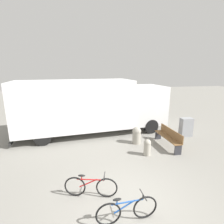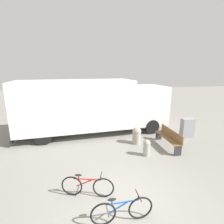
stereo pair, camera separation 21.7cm
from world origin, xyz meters
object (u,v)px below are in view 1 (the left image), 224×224
Objects in this scene: bicycle_middle at (127,210)px; bollard_near_bench at (147,147)px; bicycle_near at (91,186)px; delivery_truck at (92,105)px; bollard_far_bench at (137,135)px; utility_box at (186,127)px; park_bench at (169,137)px.

bicycle_middle is 3.72m from bollard_near_bench.
bicycle_middle is (0.82, -1.08, 0.00)m from bicycle_near.
delivery_truck is 5.66× the size of bicycle_near.
delivery_truck reaches higher than bollard_far_bench.
utility_box is (3.09, 0.39, 0.06)m from bollard_far_bench.
bicycle_middle is 6.97m from utility_box.
bollard_far_bench is at bearing 91.53° from bollard_near_bench.
delivery_truck reaches higher than bicycle_near.
bicycle_middle is 1.82× the size of bollard_far_bench.
delivery_truck is at bearing 99.03° from bicycle_near.
delivery_truck reaches higher than park_bench.
bicycle_near is 1.47× the size of utility_box.
bollard_near_bench is (2.69, 2.13, 0.06)m from bicycle_near.
park_bench is 1.26× the size of bicycle_near.
park_bench is 2.23× the size of bollard_far_bench.
delivery_truck is 4.59m from park_bench.
bollard_far_bench is (-0.04, 1.32, 0.06)m from bollard_near_bench.
bollard_near_bench is (-1.41, -0.67, -0.10)m from park_bench.
bollard_far_bench reaches higher than bicycle_near.
bicycle_near is 1.36m from bicycle_middle.
park_bench is 2.62× the size of bollard_near_bench.
delivery_truck is 5.64m from bicycle_near.
park_bench is 1.57m from bollard_near_bench.
delivery_truck is 10.05× the size of bollard_far_bench.
bollard_near_bench is at bearing -150.79° from utility_box.
park_bench reaches higher than bicycle_middle.
bicycle_near is (-4.10, -2.80, -0.16)m from park_bench.
utility_box reaches higher than bicycle_middle.
bicycle_middle is 1.51× the size of utility_box.
park_bench is 4.97m from bicycle_near.
bollard_far_bench is (1.84, 4.54, 0.12)m from bicycle_middle.
park_bench reaches higher than bollard_far_bench.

